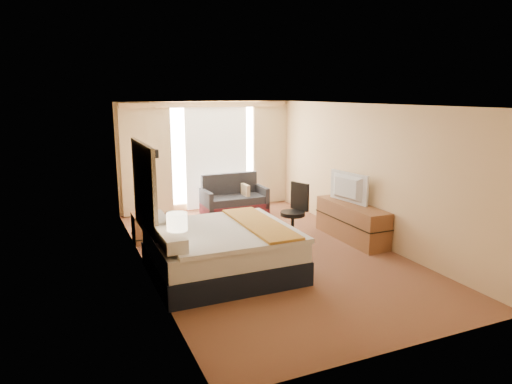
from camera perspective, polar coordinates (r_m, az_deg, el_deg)
name	(u,v)px	position (r m, az deg, el deg)	size (l,w,h in m)	color
floor	(266,252)	(8.26, 1.21, -7.46)	(4.20, 7.00, 0.02)	#52171A
ceiling	(266,105)	(7.78, 1.30, 10.87)	(4.20, 7.00, 0.02)	white
wall_back	(206,156)	(11.15, -6.28, 4.52)	(4.20, 0.02, 2.60)	#E7BD8C
wall_front	(405,238)	(5.05, 18.14, -5.52)	(4.20, 0.02, 2.60)	#E7BD8C
wall_left	(144,191)	(7.31, -13.88, 0.15)	(0.02, 7.00, 2.60)	#E7BD8C
wall_right	(366,172)	(8.99, 13.53, 2.39)	(0.02, 7.00, 2.60)	#E7BD8C
headboard	(144,189)	(7.52, -13.83, 0.32)	(0.06, 1.85, 1.50)	black
nightstand_left	(177,274)	(6.66, -9.88, -10.09)	(0.45, 0.52, 0.55)	brown
nightstand_right	(145,228)	(8.99, -13.68, -4.34)	(0.45, 0.52, 0.55)	brown
media_dresser	(352,222)	(9.04, 11.86, -3.66)	(0.50, 1.80, 0.70)	brown
window	(216,155)	(11.20, -5.02, 4.68)	(2.30, 0.02, 2.30)	white
curtains	(207,152)	(11.03, -6.14, 5.01)	(4.12, 0.19, 2.56)	beige
bed	(221,250)	(7.19, -4.36, -7.30)	(2.16, 1.98, 1.05)	black
loveseat	(234,201)	(10.74, -2.80, -1.11)	(1.48, 0.80, 0.92)	#4F161E
floor_lamp	(155,173)	(9.67, -12.49, 2.34)	(0.21, 0.21, 1.66)	black
desk_chair	(295,215)	(8.82, 4.86, -2.86)	(0.55, 0.54, 1.11)	black
lamp_left	(177,223)	(6.45, -9.84, -3.81)	(0.29, 0.29, 0.61)	black
lamp_right	(145,189)	(8.75, -13.75, 0.37)	(0.30, 0.30, 0.63)	black
tissue_box	(181,250)	(6.59, -9.40, -7.20)	(0.13, 0.13, 0.12)	#8DBADA
telephone	(145,212)	(8.89, -13.68, -2.43)	(0.19, 0.15, 0.07)	black
television	(345,188)	(9.01, 11.06, 0.53)	(1.01, 0.13, 0.58)	black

